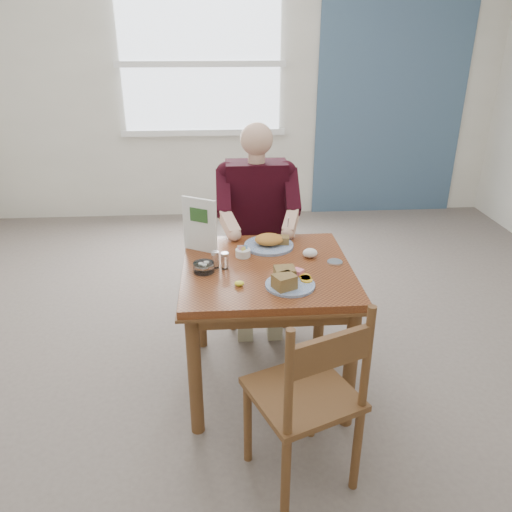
{
  "coord_description": "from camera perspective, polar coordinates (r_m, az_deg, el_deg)",
  "views": [
    {
      "loc": [
        -0.23,
        -2.41,
        1.91
      ],
      "look_at": [
        -0.06,
        0.0,
        0.81
      ],
      "focal_mm": 35.0,
      "sensor_mm": 36.0,
      "label": 1
    }
  ],
  "objects": [
    {
      "name": "diner",
      "position": [
        3.31,
        0.13,
        5.05
      ],
      "size": [
        0.53,
        0.56,
        1.39
      ],
      "color": "gray",
      "rests_on": "chair_far"
    },
    {
      "name": "accent_panel",
      "position": [
        5.71,
        15.41,
        18.49
      ],
      "size": [
        1.6,
        0.02,
        2.8
      ],
      "primitive_type": "cube",
      "color": "#405B77",
      "rests_on": "ground"
    },
    {
      "name": "napkin",
      "position": [
        2.79,
        6.2,
        0.35
      ],
      "size": [
        0.1,
        0.09,
        0.05
      ],
      "primitive_type": "ellipsoid",
      "rotation": [
        0.0,
        0.0,
        0.37
      ],
      "color": "white",
      "rests_on": "table"
    },
    {
      "name": "metal_dish",
      "position": [
        2.75,
        9.0,
        -0.7
      ],
      "size": [
        0.1,
        0.1,
        0.01
      ],
      "primitive_type": "cylinder",
      "rotation": [
        0.0,
        0.0,
        -0.26
      ],
      "color": "silver",
      "rests_on": "table"
    },
    {
      "name": "far_plate",
      "position": [
        2.91,
        1.61,
        1.6
      ],
      "size": [
        0.32,
        0.32,
        0.08
      ],
      "color": "white",
      "rests_on": "table"
    },
    {
      "name": "near_plate",
      "position": [
        2.47,
        3.65,
        -2.8
      ],
      "size": [
        0.31,
        0.31,
        0.08
      ],
      "color": "white",
      "rests_on": "table"
    },
    {
      "name": "creamer",
      "position": [
        2.62,
        -5.99,
        -1.28
      ],
      "size": [
        0.13,
        0.13,
        0.05
      ],
      "color": "white",
      "rests_on": "table"
    },
    {
      "name": "lemon_wedge",
      "position": [
        2.47,
        -1.93,
        -3.16
      ],
      "size": [
        0.06,
        0.05,
        0.03
      ],
      "primitive_type": "ellipsoid",
      "rotation": [
        0.0,
        0.0,
        -0.36
      ],
      "color": "#FBF735",
      "rests_on": "table"
    },
    {
      "name": "chair_far",
      "position": [
        3.52,
        0.02,
        0.42
      ],
      "size": [
        0.42,
        0.42,
        0.95
      ],
      "color": "brown",
      "rests_on": "ground"
    },
    {
      "name": "table",
      "position": [
        2.73,
        1.23,
        -3.29
      ],
      "size": [
        0.92,
        0.92,
        0.75
      ],
      "color": "brown",
      "rests_on": "ground"
    },
    {
      "name": "wall_back",
      "position": [
        5.44,
        -1.76,
        19.03
      ],
      "size": [
        5.5,
        0.0,
        5.5
      ],
      "primitive_type": "plane",
      "rotation": [
        1.57,
        0.0,
        0.0
      ],
      "color": "silver",
      "rests_on": "ground"
    },
    {
      "name": "menu",
      "position": [
        2.83,
        -6.46,
        3.58
      ],
      "size": [
        0.19,
        0.12,
        0.31
      ],
      "color": "white",
      "rests_on": "table"
    },
    {
      "name": "caddy",
      "position": [
        2.79,
        -1.5,
        0.37
      ],
      "size": [
        0.1,
        0.1,
        0.06
      ],
      "color": "white",
      "rests_on": "table"
    },
    {
      "name": "shakers",
      "position": [
        2.65,
        -4.14,
        -0.46
      ],
      "size": [
        0.1,
        0.07,
        0.09
      ],
      "color": "white",
      "rests_on": "table"
    },
    {
      "name": "floor",
      "position": [
        3.08,
        1.12,
        -13.87
      ],
      "size": [
        6.0,
        6.0,
        0.0
      ],
      "primitive_type": "plane",
      "color": "#60554D",
      "rests_on": "ground"
    },
    {
      "name": "chair_near",
      "position": [
        2.22,
        6.0,
        -15.83
      ],
      "size": [
        0.55,
        0.55,
        0.95
      ],
      "color": "brown",
      "rests_on": "ground"
    },
    {
      "name": "window",
      "position": [
        5.39,
        -6.33,
        20.98
      ],
      "size": [
        1.72,
        0.04,
        1.42
      ],
      "color": "white",
      "rests_on": "wall_back"
    }
  ]
}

